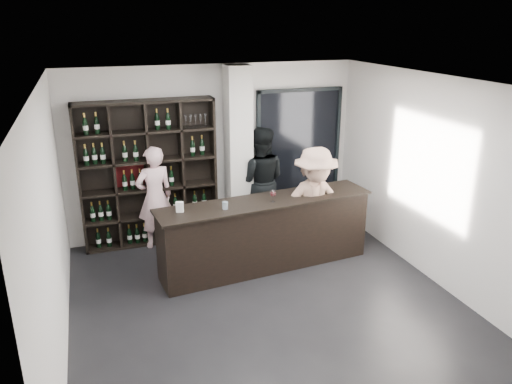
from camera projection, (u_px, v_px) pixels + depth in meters
name	position (u px, v px, depth m)	size (l,w,h in m)	color
floor	(269.00, 308.00, 6.57)	(5.00, 5.50, 0.01)	black
wine_shelf	(149.00, 174.00, 8.11)	(2.20, 0.35, 2.40)	black
structural_column	(239.00, 153.00, 8.40)	(0.40, 0.40, 2.90)	silver
glass_panel	(299.00, 147.00, 8.98)	(1.60, 0.08, 2.10)	black
tasting_counter	(266.00, 234.00, 7.48)	(3.28, 0.68, 1.08)	black
taster_pink	(155.00, 197.00, 8.09)	(0.62, 0.41, 1.70)	#FAC8CE
taster_black	(260.00, 181.00, 8.61)	(0.91, 0.71, 1.88)	black
customer	(314.00, 206.00, 7.54)	(1.18, 0.68, 1.82)	tan
wine_glass	(273.00, 195.00, 7.19)	(0.09, 0.09, 0.21)	white
spit_cup	(225.00, 205.00, 6.95)	(0.08, 0.08, 0.11)	silver
napkin_stack	(325.00, 191.00, 7.67)	(0.11, 0.11, 0.02)	white
card_stand	(180.00, 207.00, 6.83)	(0.10, 0.05, 0.15)	white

